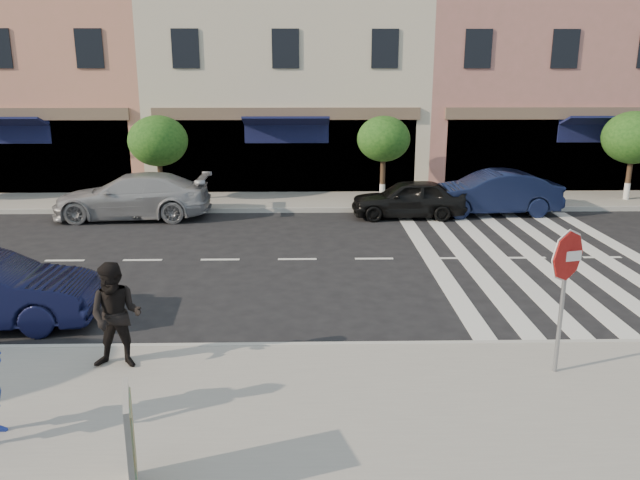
% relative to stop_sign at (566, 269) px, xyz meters
% --- Properties ---
extents(ground, '(120.00, 120.00, 0.00)m').
position_rel_stop_sign_xyz_m(ground, '(-4.17, 2.62, -1.85)').
color(ground, black).
rests_on(ground, ground).
extents(sidewalk_near, '(60.00, 4.50, 0.15)m').
position_rel_stop_sign_xyz_m(sidewalk_near, '(-4.17, -1.13, -1.78)').
color(sidewalk_near, gray).
rests_on(sidewalk_near, ground).
extents(sidewalk_far, '(60.00, 3.00, 0.15)m').
position_rel_stop_sign_xyz_m(sidewalk_far, '(-4.17, 13.62, -1.78)').
color(sidewalk_far, gray).
rests_on(sidewalk_far, ground).
extents(building_west_mid, '(10.00, 9.00, 14.00)m').
position_rel_stop_sign_xyz_m(building_west_mid, '(-15.17, 19.62, 5.15)').
color(building_west_mid, tan).
rests_on(building_west_mid, ground).
extents(building_centre, '(11.00, 9.00, 11.00)m').
position_rel_stop_sign_xyz_m(building_centre, '(-4.67, 19.62, 3.65)').
color(building_centre, beige).
rests_on(building_centre, ground).
extents(building_east_mid, '(13.00, 9.00, 13.00)m').
position_rel_stop_sign_xyz_m(building_east_mid, '(7.33, 19.62, 4.65)').
color(building_east_mid, '#B26F69').
rests_on(building_east_mid, ground).
extents(street_tree_wb, '(2.10, 2.10, 3.06)m').
position_rel_stop_sign_xyz_m(street_tree_wb, '(-9.17, 13.42, 0.46)').
color(street_tree_wb, '#473323').
rests_on(street_tree_wb, sidewalk_far).
extents(street_tree_c, '(1.90, 1.90, 3.04)m').
position_rel_stop_sign_xyz_m(street_tree_c, '(-1.17, 13.42, 0.50)').
color(street_tree_c, '#473323').
rests_on(street_tree_c, sidewalk_far).
extents(street_tree_ea, '(2.20, 2.20, 3.19)m').
position_rel_stop_sign_xyz_m(street_tree_ea, '(7.83, 13.42, 0.54)').
color(street_tree_ea, '#473323').
rests_on(street_tree_ea, sidewalk_far).
extents(stop_sign, '(0.80, 0.23, 2.32)m').
position_rel_stop_sign_xyz_m(stop_sign, '(0.00, 0.00, 0.00)').
color(stop_sign, gray).
rests_on(stop_sign, sidewalk_near).
extents(walker, '(0.87, 0.69, 1.73)m').
position_rel_stop_sign_xyz_m(walker, '(-6.92, 0.34, -0.84)').
color(walker, black).
rests_on(walker, sidewalk_near).
extents(poster_board, '(0.36, 0.80, 1.25)m').
position_rel_stop_sign_xyz_m(poster_board, '(-5.86, -2.82, -1.09)').
color(poster_board, beige).
rests_on(poster_board, sidewalk_near).
extents(car_far_left, '(5.12, 2.18, 1.47)m').
position_rel_stop_sign_xyz_m(car_far_left, '(-9.65, 11.40, -1.12)').
color(car_far_left, '#9A9A9F').
rests_on(car_far_left, ground).
extents(car_far_mid, '(3.73, 1.50, 1.27)m').
position_rel_stop_sign_xyz_m(car_far_mid, '(-0.56, 11.32, -1.22)').
color(car_far_mid, black).
rests_on(car_far_mid, ground).
extents(car_far_right, '(4.56, 1.82, 1.47)m').
position_rel_stop_sign_xyz_m(car_far_right, '(2.33, 11.72, -1.11)').
color(car_far_right, black).
rests_on(car_far_right, ground).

